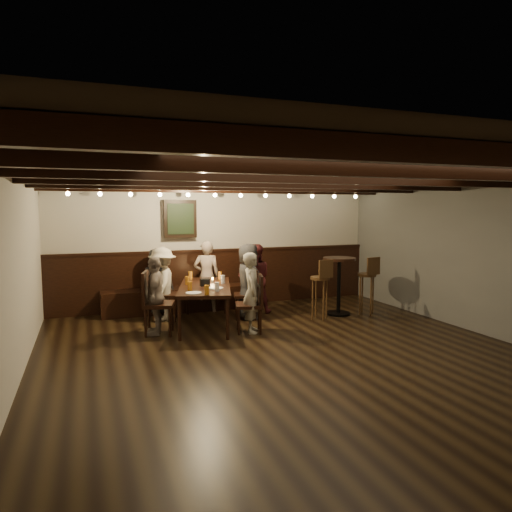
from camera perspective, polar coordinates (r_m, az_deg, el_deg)
name	(u,v)px	position (r m, az deg, el deg)	size (l,w,h in m)	color
room	(224,259)	(7.87, -4.05, -0.44)	(7.00, 7.00, 7.00)	black
dining_table	(205,289)	(7.61, -6.39, -4.10)	(1.28, 1.96, 0.68)	black
chair_left_near	(165,304)	(8.17, -11.35, -5.88)	(0.53, 0.53, 0.94)	black
chair_left_far	(158,315)	(7.30, -12.18, -7.22)	(0.55, 0.55, 0.98)	black
chair_right_near	(247,303)	(8.13, -1.17, -5.94)	(0.50, 0.50, 0.88)	black
chair_right_far	(250,315)	(7.25, -0.73, -7.35)	(0.51, 0.51, 0.91)	black
person_bench_left	(157,281)	(8.57, -12.24, -3.12)	(0.60, 0.39, 1.23)	black
person_bench_centre	(207,276)	(8.64, -6.19, -2.55)	(0.49, 0.32, 1.35)	gray
person_bench_right	(255,278)	(8.52, -0.14, -2.83)	(0.63, 0.49, 1.29)	#5B1F22
person_left_near	(162,284)	(8.11, -11.61, -3.43)	(0.83, 0.48, 1.28)	#AFA694
person_left_far	(155,296)	(7.24, -12.46, -4.85)	(0.71, 0.30, 1.22)	gray
person_right_near	(248,281)	(8.06, -0.96, -3.18)	(0.65, 0.42, 1.33)	#232325
person_right_far	(252,293)	(7.18, -0.49, -4.59)	(0.46, 0.30, 1.27)	#9C9784
pint_a	(190,275)	(8.30, -8.19, -2.41)	(0.07, 0.07, 0.14)	#BF7219
pint_b	(220,275)	(8.23, -4.53, -2.43)	(0.07, 0.07, 0.14)	#BF7219
pint_c	(187,281)	(7.70, -8.61, -3.06)	(0.07, 0.07, 0.14)	#BF7219
pint_d	(223,279)	(7.78, -4.15, -2.91)	(0.07, 0.07, 0.14)	silver
pint_e	(190,286)	(7.16, -8.27, -3.75)	(0.07, 0.07, 0.14)	#BF7219
pint_f	(217,287)	(7.04, -4.91, -3.86)	(0.07, 0.07, 0.14)	silver
pint_g	(207,290)	(6.80, -6.18, -4.23)	(0.07, 0.07, 0.14)	#BF7219
plate_near	(194,293)	(6.92, -7.82, -4.60)	(0.24, 0.24, 0.01)	white
plate_far	(216,288)	(7.30, -5.05, -4.01)	(0.24, 0.24, 0.01)	white
condiment_caddy	(205,282)	(7.54, -6.41, -3.30)	(0.15, 0.10, 0.12)	black
candle	(212,281)	(7.89, -5.46, -3.13)	(0.05, 0.05, 0.05)	beige
high_top_table	(339,277)	(8.48, 10.33, -2.63)	(0.60, 0.60, 1.06)	black
bar_stool_left	(320,297)	(8.11, 8.00, -5.10)	(0.35, 0.37, 1.07)	#352110
bar_stool_right	(367,293)	(8.67, 13.68, -4.50)	(0.34, 0.36, 1.07)	#352110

